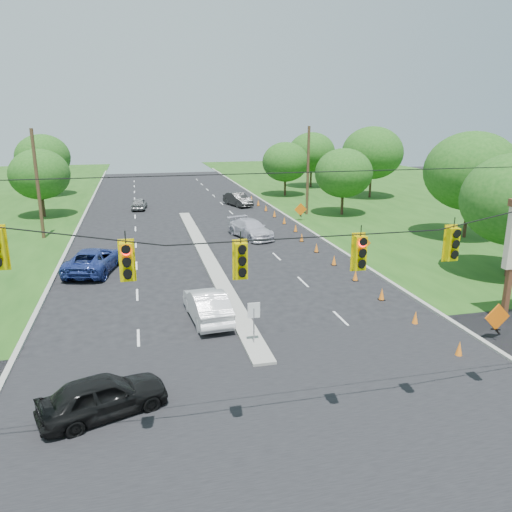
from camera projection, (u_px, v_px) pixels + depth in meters
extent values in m
plane|color=black|center=(295.00, 423.00, 16.58)|extent=(160.00, 160.00, 0.00)
cube|color=black|center=(295.00, 423.00, 16.58)|extent=(160.00, 14.00, 0.02)
cube|color=gray|center=(74.00, 237.00, 42.42)|extent=(0.25, 110.00, 0.16)
cube|color=gray|center=(300.00, 225.00, 46.95)|extent=(0.25, 110.00, 0.16)
cube|color=gray|center=(207.00, 257.00, 36.25)|extent=(1.00, 34.00, 0.18)
cylinder|color=gray|center=(254.00, 327.00, 21.96)|extent=(0.06, 0.06, 1.80)
cube|color=white|center=(254.00, 310.00, 21.74)|extent=(0.55, 0.04, 0.70)
cylinder|color=black|center=(311.00, 223.00, 13.76)|extent=(24.00, 0.04, 0.04)
cube|color=#F2D800|center=(127.00, 262.00, 12.85)|extent=(0.34, 0.24, 1.00)
cube|color=#F2D800|center=(241.00, 261.00, 13.57)|extent=(0.34, 0.24, 1.00)
cube|color=#F2D800|center=(360.00, 253.00, 14.35)|extent=(0.34, 0.24, 1.00)
cube|color=#F2D800|center=(452.00, 244.00, 15.00)|extent=(0.34, 0.24, 1.00)
cylinder|color=#422D1C|center=(38.00, 185.00, 40.68)|extent=(0.28, 0.28, 9.00)
cylinder|color=#422D1C|center=(308.00, 171.00, 50.96)|extent=(0.28, 0.28, 9.00)
cube|color=#59331E|center=(509.00, 278.00, 24.50)|extent=(0.25, 0.25, 4.40)
cone|color=orange|center=(459.00, 349.00, 21.14)|extent=(0.32, 0.32, 0.70)
cone|color=orange|center=(415.00, 318.00, 24.42)|extent=(0.32, 0.32, 0.70)
cone|color=orange|center=(382.00, 294.00, 27.70)|extent=(0.32, 0.32, 0.70)
cone|color=orange|center=(355.00, 275.00, 30.98)|extent=(0.32, 0.32, 0.70)
cone|color=orange|center=(334.00, 260.00, 34.26)|extent=(0.32, 0.32, 0.70)
cone|color=orange|center=(316.00, 248.00, 37.54)|extent=(0.32, 0.32, 0.70)
cone|color=orange|center=(302.00, 237.00, 40.82)|extent=(0.32, 0.32, 0.70)
cone|color=orange|center=(296.00, 228.00, 44.23)|extent=(0.32, 0.32, 0.70)
cone|color=orange|center=(284.00, 220.00, 47.51)|extent=(0.32, 0.32, 0.70)
cone|color=orange|center=(274.00, 214.00, 50.79)|extent=(0.32, 0.32, 0.70)
cone|color=orange|center=(266.00, 208.00, 54.07)|extent=(0.32, 0.32, 0.70)
cone|color=orange|center=(258.00, 203.00, 57.35)|extent=(0.32, 0.32, 0.70)
cone|color=orange|center=(251.00, 198.00, 60.63)|extent=(0.32, 0.32, 0.70)
cube|color=black|center=(496.00, 329.00, 22.60)|extent=(0.06, 0.58, 0.26)
cube|color=black|center=(496.00, 329.00, 22.60)|extent=(0.06, 0.58, 0.26)
cube|color=orange|center=(497.00, 317.00, 22.44)|extent=(1.27, 0.05, 1.27)
cube|color=black|center=(362.00, 251.00, 35.71)|extent=(0.06, 0.58, 0.26)
cube|color=black|center=(362.00, 251.00, 35.71)|extent=(0.06, 0.58, 0.26)
cube|color=orange|center=(363.00, 243.00, 35.55)|extent=(1.27, 0.05, 1.27)
cube|color=black|center=(300.00, 215.00, 48.83)|extent=(0.06, 0.58, 0.26)
cube|color=black|center=(300.00, 215.00, 48.83)|extent=(0.06, 0.58, 0.26)
cube|color=orange|center=(301.00, 209.00, 48.67)|extent=(1.27, 0.05, 1.27)
cylinder|color=black|center=(43.00, 205.00, 50.58)|extent=(0.28, 0.28, 2.52)
ellipsoid|color=#194C14|center=(40.00, 174.00, 49.75)|extent=(5.88, 5.88, 5.04)
cylinder|color=black|center=(46.00, 185.00, 64.14)|extent=(0.28, 0.28, 2.88)
ellipsoid|color=#194C14|center=(43.00, 157.00, 63.19)|extent=(6.72, 6.72, 5.76)
cylinder|color=black|center=(509.00, 255.00, 31.47)|extent=(0.28, 0.28, 2.88)
cylinder|color=black|center=(466.00, 219.00, 41.69)|extent=(0.28, 0.28, 3.24)
ellipsoid|color=#194C14|center=(471.00, 171.00, 40.62)|extent=(7.56, 7.56, 6.48)
cylinder|color=black|center=(342.00, 203.00, 51.68)|extent=(0.28, 0.28, 2.52)
ellipsoid|color=#194C14|center=(344.00, 173.00, 50.85)|extent=(5.88, 5.88, 5.04)
cylinder|color=black|center=(370.00, 185.00, 62.75)|extent=(0.28, 0.28, 3.24)
ellipsoid|color=#194C14|center=(372.00, 153.00, 61.68)|extent=(7.56, 7.56, 6.48)
cylinder|color=black|center=(311.00, 177.00, 72.20)|extent=(0.28, 0.28, 2.88)
ellipsoid|color=#194C14|center=(312.00, 153.00, 71.26)|extent=(6.72, 6.72, 5.76)
cylinder|color=black|center=(285.00, 186.00, 64.35)|extent=(0.28, 0.28, 2.52)
ellipsoid|color=#194C14|center=(285.00, 162.00, 63.52)|extent=(5.88, 5.88, 5.04)
imported|color=black|center=(103.00, 396.00, 16.87)|extent=(4.63, 3.10, 1.47)
imported|color=white|center=(207.00, 305.00, 24.89)|extent=(2.04, 4.85, 1.56)
imported|color=navy|center=(94.00, 260.00, 32.69)|extent=(4.00, 6.27, 1.61)
imported|color=#B9B6C4|center=(251.00, 229.00, 41.97)|extent=(3.55, 5.65, 1.53)
imported|color=gray|center=(139.00, 204.00, 54.96)|extent=(1.94, 3.92, 1.29)
imported|color=black|center=(238.00, 199.00, 57.18)|extent=(2.91, 4.86, 1.51)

